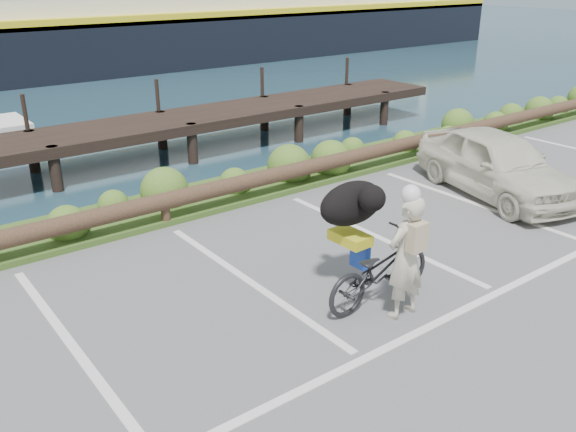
% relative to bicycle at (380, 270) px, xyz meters
% --- Properties ---
extents(ground, '(72.00, 72.00, 0.00)m').
position_rel_bicycle_xyz_m(ground, '(-1.08, -0.45, -0.48)').
color(ground, '#555658').
extents(vegetation_strip, '(34.00, 1.60, 0.10)m').
position_rel_bicycle_xyz_m(vegetation_strip, '(-1.08, 4.85, -0.43)').
color(vegetation_strip, '#3D5B21').
rests_on(vegetation_strip, ground).
extents(log_rail, '(32.00, 0.30, 0.60)m').
position_rel_bicycle_xyz_m(log_rail, '(-1.08, 4.15, -0.48)').
color(log_rail, '#443021').
rests_on(log_rail, ground).
extents(bicycle, '(1.83, 0.67, 0.95)m').
position_rel_bicycle_xyz_m(bicycle, '(0.00, 0.00, 0.00)').
color(bicycle, black).
rests_on(bicycle, ground).
extents(cyclist, '(0.61, 0.41, 1.66)m').
position_rel_bicycle_xyz_m(cyclist, '(0.01, -0.42, 0.35)').
color(cyclist, beige).
rests_on(cyclist, ground).
extents(dog, '(0.53, 1.05, 0.60)m').
position_rel_bicycle_xyz_m(dog, '(-0.01, 0.58, 0.78)').
color(dog, black).
rests_on(dog, bicycle).
extents(parked_car, '(2.44, 4.03, 1.28)m').
position_rel_bicycle_xyz_m(parked_car, '(4.85, 1.62, 0.16)').
color(parked_car, beige).
rests_on(parked_car, ground).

